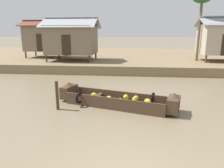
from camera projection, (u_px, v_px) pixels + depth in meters
ground_plane at (132, 86)px, 13.81m from camera, size 300.00×300.00×0.00m
riverbank_strip at (134, 57)px, 26.29m from camera, size 160.00×20.00×0.75m
banana_boat at (117, 100)px, 9.90m from camera, size 5.72×2.60×0.93m
stilt_house_left at (46, 37)px, 22.69m from camera, size 4.71×3.20×3.93m
stilt_house_mid_left at (72, 39)px, 20.12m from camera, size 5.07×4.08×4.05m
stilt_house_mid_right at (220, 38)px, 19.51m from camera, size 4.08×3.73×4.09m
mooring_post at (57, 95)px, 9.38m from camera, size 0.14×0.14×1.31m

